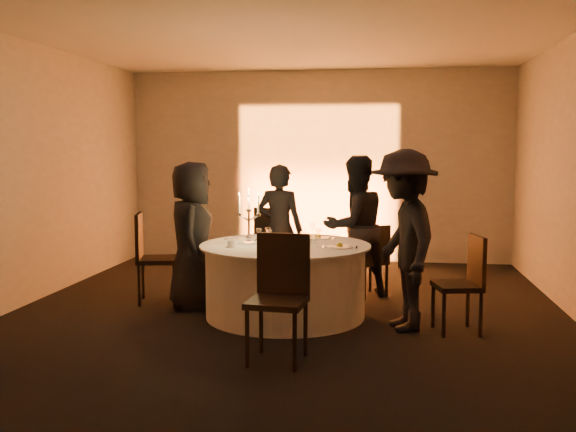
# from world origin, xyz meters

# --- Properties ---
(floor) EXTENTS (7.00, 7.00, 0.00)m
(floor) POSITION_xyz_m (0.00, 0.00, 0.00)
(floor) COLOR black
(floor) RESTS_ON ground
(ceiling) EXTENTS (7.00, 7.00, 0.00)m
(ceiling) POSITION_xyz_m (0.00, 0.00, 3.00)
(ceiling) COLOR silver
(ceiling) RESTS_ON wall_back
(wall_back) EXTENTS (7.00, 0.00, 7.00)m
(wall_back) POSITION_xyz_m (0.00, 3.50, 1.50)
(wall_back) COLOR #AAA69E
(wall_back) RESTS_ON floor
(wall_front) EXTENTS (7.00, 0.00, 7.00)m
(wall_front) POSITION_xyz_m (0.00, -3.50, 1.50)
(wall_front) COLOR #AAA69E
(wall_front) RESTS_ON floor
(wall_left) EXTENTS (0.00, 7.00, 7.00)m
(wall_left) POSITION_xyz_m (-3.00, 0.00, 1.50)
(wall_left) COLOR #AAA69E
(wall_left) RESTS_ON floor
(uplighter_fixture) EXTENTS (0.25, 0.12, 0.10)m
(uplighter_fixture) POSITION_xyz_m (0.00, 3.20, 0.05)
(uplighter_fixture) COLOR black
(uplighter_fixture) RESTS_ON floor
(banquet_table) EXTENTS (1.80, 1.80, 0.77)m
(banquet_table) POSITION_xyz_m (0.00, 0.00, 0.38)
(banquet_table) COLOR black
(banquet_table) RESTS_ON floor
(chair_left) EXTENTS (0.55, 0.55, 1.04)m
(chair_left) POSITION_xyz_m (-1.63, 0.38, 0.59)
(chair_left) COLOR black
(chair_left) RESTS_ON floor
(chair_back_left) EXTENTS (0.54, 0.54, 1.03)m
(chair_back_left) POSITION_xyz_m (-0.34, 1.38, 0.59)
(chair_back_left) COLOR black
(chair_back_left) RESTS_ON floor
(chair_back_right) EXTENTS (0.54, 0.54, 0.87)m
(chair_back_right) POSITION_xyz_m (0.89, 1.02, 0.49)
(chair_back_right) COLOR black
(chair_back_right) RESTS_ON floor
(chair_right) EXTENTS (0.49, 0.49, 0.95)m
(chair_right) POSITION_xyz_m (1.81, -0.35, 0.53)
(chair_right) COLOR black
(chair_right) RESTS_ON floor
(chair_front) EXTENTS (0.51, 0.51, 1.06)m
(chair_front) POSITION_xyz_m (0.16, -1.39, 0.60)
(chair_front) COLOR black
(chair_front) RESTS_ON floor
(guest_left) EXTENTS (0.67, 0.89, 1.63)m
(guest_left) POSITION_xyz_m (-1.08, 0.22, 0.82)
(guest_left) COLOR black
(guest_left) RESTS_ON floor
(guest_back_left) EXTENTS (0.65, 0.49, 1.59)m
(guest_back_left) POSITION_xyz_m (-0.22, 1.05, 0.79)
(guest_back_left) COLOR black
(guest_back_left) RESTS_ON floor
(guest_back_right) EXTENTS (1.04, 1.00, 1.70)m
(guest_back_right) POSITION_xyz_m (0.69, 0.98, 0.85)
(guest_back_right) COLOR black
(guest_back_right) RESTS_ON floor
(guest_right) EXTENTS (0.92, 1.27, 1.77)m
(guest_right) POSITION_xyz_m (1.22, -0.31, 0.89)
(guest_right) COLOR black
(guest_right) RESTS_ON floor
(plate_left) EXTENTS (0.36, 0.27, 0.01)m
(plate_left) POSITION_xyz_m (-0.53, 0.24, 0.78)
(plate_left) COLOR white
(plate_left) RESTS_ON banquet_table
(plate_back_left) EXTENTS (0.36, 0.27, 0.01)m
(plate_back_left) POSITION_xyz_m (-0.09, 0.63, 0.78)
(plate_back_left) COLOR white
(plate_back_left) RESTS_ON banquet_table
(plate_back_right) EXTENTS (0.36, 0.26, 0.08)m
(plate_back_right) POSITION_xyz_m (0.30, 0.48, 0.79)
(plate_back_right) COLOR white
(plate_back_right) RESTS_ON banquet_table
(plate_right) EXTENTS (0.36, 0.27, 0.08)m
(plate_right) POSITION_xyz_m (0.58, -0.14, 0.79)
(plate_right) COLOR white
(plate_right) RESTS_ON banquet_table
(plate_front) EXTENTS (0.36, 0.29, 0.01)m
(plate_front) POSITION_xyz_m (0.00, -0.62, 0.78)
(plate_front) COLOR white
(plate_front) RESTS_ON banquet_table
(coffee_cup) EXTENTS (0.11, 0.11, 0.07)m
(coffee_cup) POSITION_xyz_m (-0.52, -0.26, 0.80)
(coffee_cup) COLOR white
(coffee_cup) RESTS_ON banquet_table
(candelabra) EXTENTS (0.25, 0.12, 0.60)m
(candelabra) POSITION_xyz_m (-0.38, -0.03, 0.98)
(candelabra) COLOR silver
(candelabra) RESTS_ON banquet_table
(wine_glass_a) EXTENTS (0.07, 0.07, 0.19)m
(wine_glass_a) POSITION_xyz_m (-0.12, -0.28, 0.91)
(wine_glass_a) COLOR white
(wine_glass_a) RESTS_ON banquet_table
(wine_glass_b) EXTENTS (0.07, 0.07, 0.19)m
(wine_glass_b) POSITION_xyz_m (0.36, -0.11, 0.91)
(wine_glass_b) COLOR white
(wine_glass_b) RESTS_ON banquet_table
(wine_glass_c) EXTENTS (0.07, 0.07, 0.19)m
(wine_glass_c) POSITION_xyz_m (-0.24, -0.23, 0.91)
(wine_glass_c) COLOR white
(wine_glass_c) RESTS_ON banquet_table
(wine_glass_d) EXTENTS (0.07, 0.07, 0.19)m
(wine_glass_d) POSITION_xyz_m (0.25, 0.37, 0.91)
(wine_glass_d) COLOR white
(wine_glass_d) RESTS_ON banquet_table
(wine_glass_e) EXTENTS (0.07, 0.07, 0.19)m
(wine_glass_e) POSITION_xyz_m (-0.16, -0.12, 0.91)
(wine_glass_e) COLOR white
(wine_glass_e) RESTS_ON banquet_table
(tumbler_a) EXTENTS (0.07, 0.07, 0.09)m
(tumbler_a) POSITION_xyz_m (0.29, 0.09, 0.82)
(tumbler_a) COLOR white
(tumbler_a) RESTS_ON banquet_table
(tumbler_b) EXTENTS (0.07, 0.07, 0.09)m
(tumbler_b) POSITION_xyz_m (0.13, -0.33, 0.82)
(tumbler_b) COLOR white
(tumbler_b) RESTS_ON banquet_table
(tumbler_c) EXTENTS (0.07, 0.07, 0.09)m
(tumbler_c) POSITION_xyz_m (0.14, 0.39, 0.82)
(tumbler_c) COLOR white
(tumbler_c) RESTS_ON banquet_table
(tumbler_d) EXTENTS (0.07, 0.07, 0.09)m
(tumbler_d) POSITION_xyz_m (-0.14, 0.22, 0.82)
(tumbler_d) COLOR white
(tumbler_d) RESTS_ON banquet_table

